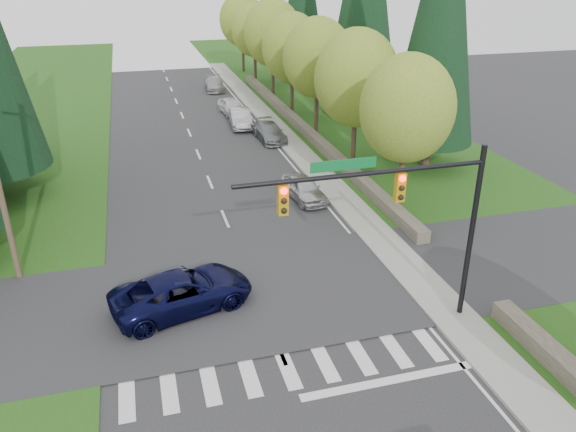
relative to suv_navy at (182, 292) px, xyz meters
name	(u,v)px	position (x,y,z in m)	size (l,w,h in m)	color
grass_east	(411,167)	(15.96, 12.22, -0.73)	(14.00, 110.00, 0.06)	#2B4B14
cross_street	(256,294)	(2.96, 0.22, -0.76)	(120.00, 8.00, 0.10)	#28282B
sidewalk_east	(312,165)	(9.86, 14.22, -0.69)	(1.80, 80.00, 0.13)	gray
curb_east	(300,167)	(9.01, 14.22, -0.69)	(0.20, 80.00, 0.13)	gray
stone_wall_north	(302,127)	(11.56, 22.22, -0.41)	(0.70, 40.00, 0.70)	#4C4438
traffic_signal	(403,204)	(7.33, -3.28, 4.22)	(8.70, 0.37, 6.80)	black
decid_tree_0	(407,109)	(12.16, 6.22, 4.84)	(4.80, 4.80, 8.37)	#38281C
decid_tree_1	(357,78)	(12.26, 13.22, 5.04)	(5.20, 5.20, 8.80)	#38281C
decid_tree_2	(317,58)	(12.06, 20.22, 5.17)	(5.00, 5.00, 8.82)	#38281C
decid_tree_3	(292,48)	(12.16, 27.22, 4.91)	(5.00, 5.00, 8.55)	#38281C
decid_tree_4	(272,33)	(12.26, 34.22, 5.30)	(5.40, 5.40, 9.18)	#38281C
decid_tree_5	(254,30)	(12.06, 41.22, 4.77)	(4.80, 4.80, 8.30)	#38281C
decid_tree_6	(242,20)	(12.16, 48.22, 5.10)	(5.20, 5.20, 8.86)	#38281C
conifer_e_a	(442,8)	(16.96, 12.22, 9.03)	(5.44, 5.44, 17.80)	#38281C
suv_navy	(182,292)	(0.00, 0.00, 0.00)	(2.52, 5.47, 1.52)	black
parked_car_a	(304,188)	(7.71, 9.13, -0.10)	(1.55, 3.85, 1.31)	#B9B9BE
parked_car_b	(270,132)	(8.56, 20.59, -0.12)	(1.79, 4.41, 1.28)	slate
parked_car_c	(240,118)	(7.16, 24.78, -0.03)	(1.54, 4.41, 1.45)	#ABACB0
parked_car_d	(231,106)	(7.16, 29.06, -0.08)	(1.60, 3.98, 1.35)	silver
parked_car_e	(215,84)	(7.27, 38.93, -0.11)	(1.81, 4.45, 1.29)	#9A9B9F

